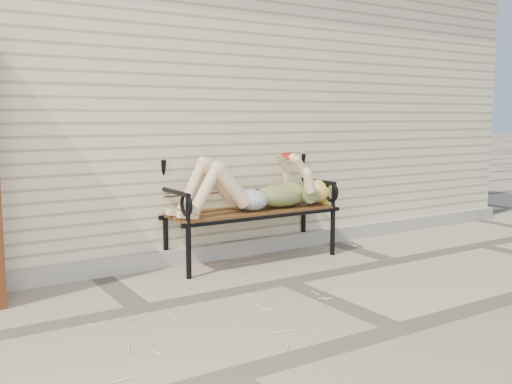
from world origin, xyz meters
TOP-DOWN VIEW (x-y plane):
  - ground at (0.00, 0.00)m, footprint 80.00×80.00m
  - house_wall at (0.00, 3.00)m, footprint 8.00×4.00m
  - foundation_strip at (0.00, 0.97)m, footprint 8.00×0.10m
  - garden_bench at (0.14, 0.86)m, footprint 1.76×0.70m
  - reading_woman at (0.15, 0.72)m, footprint 1.66×0.38m
  - straw_scatter at (-1.19, -0.33)m, footprint 2.92×1.63m

SIDE VIEW (x-z plane):
  - ground at x=0.00m, z-range 0.00..0.00m
  - straw_scatter at x=-1.19m, z-range 0.00..0.01m
  - foundation_strip at x=0.00m, z-range 0.00..0.15m
  - garden_bench at x=0.14m, z-range 0.07..1.21m
  - reading_woman at x=0.15m, z-range 0.42..0.94m
  - house_wall at x=0.00m, z-range 0.00..3.00m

